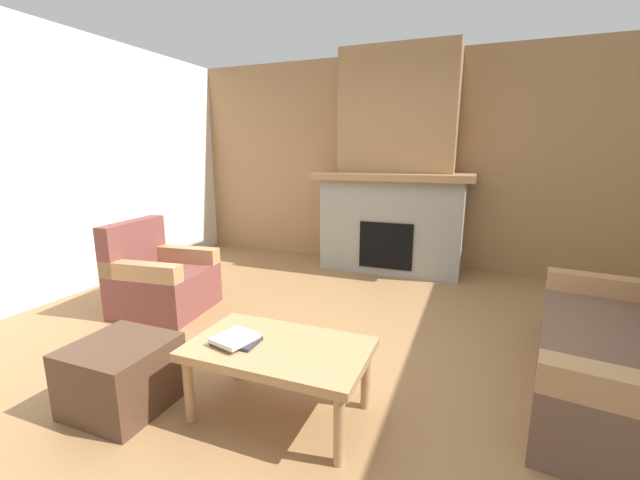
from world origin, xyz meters
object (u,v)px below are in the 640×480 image
couch (630,357)px  coffee_table (279,354)px  ottoman (122,375)px  armchair (160,280)px  fireplace (395,178)px

couch → coffee_table: (-1.89, -0.89, 0.09)m
coffee_table → ottoman: bearing=-163.1°
couch → armchair: (-3.66, 0.10, 0.01)m
armchair → coffee_table: 2.03m
coffee_table → fireplace: bearing=90.3°
fireplace → ottoman: 3.72m
coffee_table → ottoman: (-0.90, -0.27, -0.18)m
armchair → ottoman: bearing=-55.4°
couch → coffee_table: bearing=-154.8°
fireplace → couch: fireplace is taller
armchair → fireplace: bearing=51.8°
coffee_table → ottoman: coffee_table is taller
armchair → coffee_table: (1.77, -0.99, 0.08)m
coffee_table → ottoman: size_ratio=1.92×
fireplace → armchair: (-1.75, -2.22, -0.87)m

